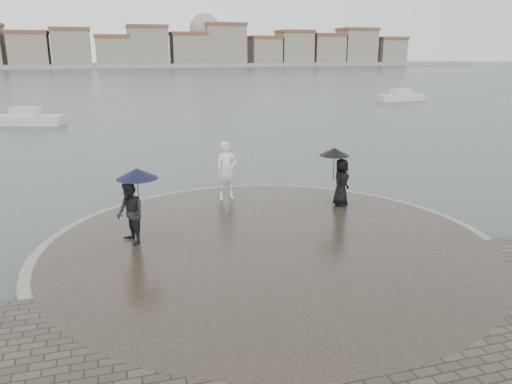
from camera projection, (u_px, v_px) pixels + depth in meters
name	position (u px, v px, depth m)	size (l,w,h in m)	color
ground	(323.00, 319.00, 10.37)	(400.00, 400.00, 0.00)	#2B3835
kerb_ring	(270.00, 250.00, 13.55)	(12.50, 12.50, 0.32)	gray
quay_tip	(270.00, 249.00, 13.54)	(11.90, 11.90, 0.36)	#2D261E
statue	(227.00, 170.00, 17.28)	(0.74, 0.49, 2.03)	silver
visitor_left	(132.00, 202.00, 13.24)	(1.26, 1.17, 2.04)	black
visitor_right	(339.00, 173.00, 16.55)	(1.22, 1.06, 1.95)	black
far_skyline	(91.00, 49.00, 154.96)	(260.00, 20.00, 37.00)	gray
boats	(249.00, 106.00, 46.03)	(42.69, 10.58, 1.50)	beige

